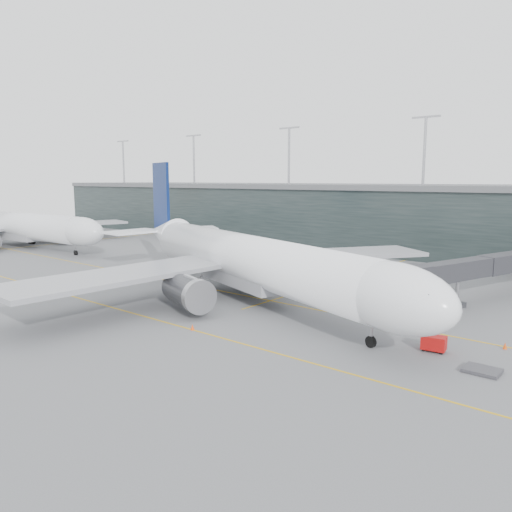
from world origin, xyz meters
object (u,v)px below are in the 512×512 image
Objects in this scene: main_aircraft at (247,260)px; second_aircraft at (19,226)px; gse_cart at (434,343)px; jet_bridge at (505,260)px.

main_aircraft is 77.62m from second_aircraft.
gse_cart is (27.88, -4.67, -4.63)m from main_aircraft.
gse_cart is at bearing -8.79° from second_aircraft.
gse_cart is (105.34, -9.62, -4.33)m from second_aircraft.
second_aircraft is at bearing -165.23° from main_aircraft.
jet_bridge is 106.12m from second_aircraft.
jet_bridge is 18.27× the size of gse_cart.
jet_bridge is at bearing 65.07° from main_aircraft.
second_aircraft is at bearing 166.57° from gse_cart.
main_aircraft is at bearing -7.22° from second_aircraft.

